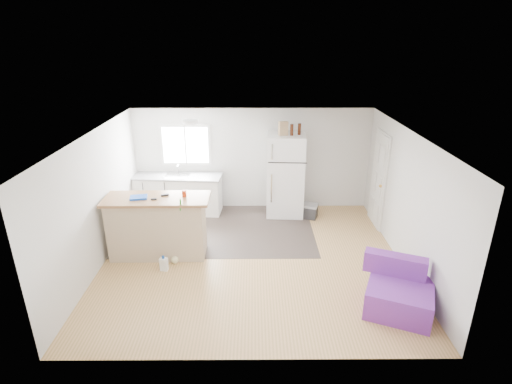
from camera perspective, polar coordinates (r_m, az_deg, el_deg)
room at (r=7.07m, az=-0.57°, el=-1.21°), size 5.51×5.01×2.41m
vinyl_zone at (r=8.75m, az=-5.29°, el=-5.27°), size 4.05×2.50×0.00m
window at (r=9.45m, az=-10.03°, el=6.62°), size 1.18×0.06×0.98m
interior_door at (r=9.00m, az=17.10°, el=1.65°), size 0.11×0.92×2.10m
ceiling_fixture at (r=7.98m, az=-9.35°, el=9.89°), size 0.30×0.30×0.07m
kitchen_cabinets at (r=9.54m, az=-10.99°, el=-0.21°), size 2.07×0.79×1.18m
peninsula at (r=7.71m, az=-13.87°, el=-4.78°), size 1.92×0.75×1.18m
refrigerator at (r=9.14m, az=4.23°, el=2.43°), size 0.88×0.84×1.89m
cooler at (r=9.25m, az=7.41°, el=-2.63°), size 0.52×0.43×0.34m
purple_seat at (r=6.62m, az=19.67°, el=-13.38°), size 1.21×1.20×0.77m
cleaner_jug at (r=7.41m, az=-13.03°, el=-9.99°), size 0.14×0.11×0.29m
mop at (r=7.55m, az=-11.31°, el=-8.29°), size 0.28×0.35×1.30m
red_cup at (r=7.40m, az=-10.22°, el=-0.21°), size 0.10×0.10×0.12m
blue_tray at (r=7.52m, az=-16.43°, el=-0.74°), size 0.34×0.27×0.04m
tool_a at (r=7.52m, az=-12.88°, el=-0.42°), size 0.15×0.10×0.03m
tool_b at (r=7.38m, az=-14.39°, el=-0.99°), size 0.10×0.05×0.03m
cardboard_box at (r=8.76m, az=3.91°, el=9.04°), size 0.22×0.15×0.30m
bottle_left at (r=8.76m, az=5.13°, el=8.84°), size 0.08×0.08×0.25m
bottle_right at (r=8.85m, az=6.21°, el=8.93°), size 0.08×0.08×0.25m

